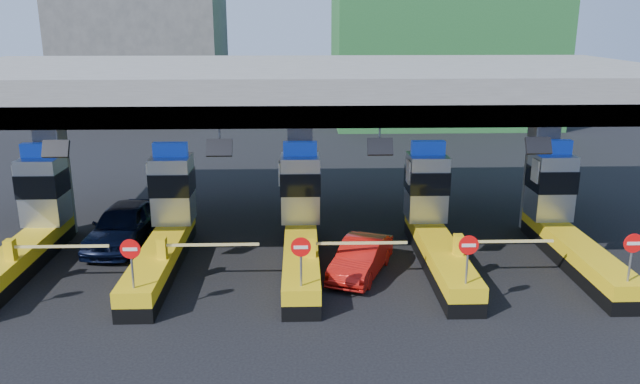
{
  "coord_description": "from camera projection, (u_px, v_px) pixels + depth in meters",
  "views": [
    {
      "loc": [
        0.0,
        -21.91,
        8.8
      ],
      "look_at": [
        0.72,
        0.0,
        2.63
      ],
      "focal_mm": 35.0,
      "sensor_mm": 36.0,
      "label": 1
    }
  ],
  "objects": [
    {
      "name": "ground",
      "position": [
        301.0,
        259.0,
        23.46
      ],
      "size": [
        120.0,
        120.0,
        0.0
      ],
      "primitive_type": "plane",
      "color": "black",
      "rests_on": "ground"
    },
    {
      "name": "toll_canopy",
      "position": [
        300.0,
        87.0,
        24.56
      ],
      "size": [
        28.0,
        12.09,
        7.0
      ],
      "color": "slate",
      "rests_on": "ground"
    },
    {
      "name": "toll_lane_far_left",
      "position": [
        31.0,
        225.0,
        23.04
      ],
      "size": [
        4.43,
        8.0,
        4.16
      ],
      "color": "black",
      "rests_on": "ground"
    },
    {
      "name": "toll_lane_left",
      "position": [
        167.0,
        223.0,
        23.19
      ],
      "size": [
        4.43,
        8.0,
        4.16
      ],
      "color": "black",
      "rests_on": "ground"
    },
    {
      "name": "toll_lane_center",
      "position": [
        301.0,
        222.0,
        23.35
      ],
      "size": [
        4.43,
        8.0,
        4.16
      ],
      "color": "black",
      "rests_on": "ground"
    },
    {
      "name": "toll_lane_right",
      "position": [
        433.0,
        220.0,
        23.51
      ],
      "size": [
        4.43,
        8.0,
        4.16
      ],
      "color": "black",
      "rests_on": "ground"
    },
    {
      "name": "toll_lane_far_right",
      "position": [
        564.0,
        219.0,
        23.66
      ],
      "size": [
        4.43,
        8.0,
        4.16
      ],
      "color": "black",
      "rests_on": "ground"
    },
    {
      "name": "bg_building_concrete",
      "position": [
        141.0,
        15.0,
        55.22
      ],
      "size": [
        14.0,
        10.0,
        18.0
      ],
      "primitive_type": "cube",
      "color": "#4C4C49",
      "rests_on": "ground"
    },
    {
      "name": "van",
      "position": [
        124.0,
        225.0,
        24.72
      ],
      "size": [
        2.49,
        5.18,
        1.7
      ],
      "primitive_type": "imported",
      "rotation": [
        0.0,
        0.0,
        -0.1
      ],
      "color": "black",
      "rests_on": "ground"
    },
    {
      "name": "red_car",
      "position": [
        361.0,
        258.0,
        21.91
      ],
      "size": [
        2.74,
        4.12,
        1.28
      ],
      "primitive_type": "imported",
      "rotation": [
        0.0,
        0.0,
        -0.39
      ],
      "color": "#B2120D",
      "rests_on": "ground"
    }
  ]
}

